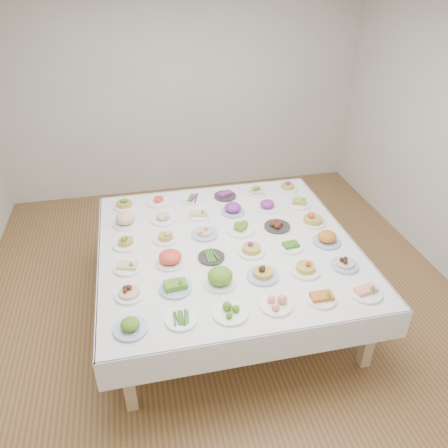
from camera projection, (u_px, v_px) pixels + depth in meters
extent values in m
plane|color=#90603C|center=(220.00, 291.00, 4.66)|extent=(5.00, 5.00, 0.00)
cube|color=silver|center=(182.00, 96.00, 5.99)|extent=(5.00, 0.02, 2.80)
cube|color=silver|center=(341.00, 418.00, 1.84)|extent=(5.00, 0.02, 2.80)
cube|color=white|center=(227.00, 247.00, 4.10)|extent=(2.35, 2.35, 0.06)
cube|color=white|center=(205.00, 198.00, 5.14)|extent=(2.37, 0.01, 0.28)
cube|color=white|center=(263.00, 349.00, 3.18)|extent=(2.37, 0.02, 0.28)
cube|color=white|center=(342.00, 241.00, 4.37)|extent=(0.02, 2.37, 0.28)
cube|color=white|center=(101.00, 273.00, 3.95)|extent=(0.02, 2.37, 0.28)
cube|color=tan|center=(128.00, 377.00, 3.29)|extent=(0.09, 0.09, 0.69)
cube|color=tan|center=(369.00, 335.00, 3.66)|extent=(0.09, 0.09, 0.69)
cube|color=tan|center=(122.00, 235.00, 4.94)|extent=(0.09, 0.09, 0.69)
cube|color=tan|center=(289.00, 216.00, 5.31)|extent=(0.09, 0.09, 0.69)
cylinder|color=#4C66B2|center=(131.00, 329.00, 3.15)|extent=(0.25, 0.25, 0.02)
cylinder|color=white|center=(181.00, 320.00, 3.23)|extent=(0.24, 0.24, 0.02)
cylinder|color=white|center=(230.00, 314.00, 3.29)|extent=(0.27, 0.27, 0.02)
cylinder|color=white|center=(276.00, 306.00, 3.36)|extent=(0.24, 0.24, 0.02)
cylinder|color=white|center=(321.00, 299.00, 3.42)|extent=(0.23, 0.23, 0.02)
cylinder|color=white|center=(365.00, 293.00, 3.49)|extent=(0.27, 0.27, 0.02)
cylinder|color=white|center=(130.00, 295.00, 3.46)|extent=(0.23, 0.23, 0.02)
cylinder|color=#4C66B2|center=(176.00, 289.00, 3.53)|extent=(0.26, 0.26, 0.02)
cylinder|color=white|center=(220.00, 283.00, 3.59)|extent=(0.26, 0.26, 0.02)
cylinder|color=#4C66B2|center=(263.00, 276.00, 3.67)|extent=(0.27, 0.27, 0.02)
cylinder|color=white|center=(305.00, 271.00, 3.73)|extent=(0.26, 0.26, 0.02)
cylinder|color=#4C66B2|center=(344.00, 266.00, 3.79)|extent=(0.24, 0.24, 0.02)
cylinder|color=white|center=(128.00, 268.00, 3.76)|extent=(0.23, 0.23, 0.02)
cylinder|color=white|center=(171.00, 262.00, 3.83)|extent=(0.26, 0.26, 0.02)
cylinder|color=#2E2B29|center=(211.00, 258.00, 3.89)|extent=(0.23, 0.23, 0.02)
cylinder|color=white|center=(251.00, 252.00, 3.96)|extent=(0.25, 0.25, 0.02)
cylinder|color=white|center=(291.00, 247.00, 4.03)|extent=(0.23, 0.23, 0.02)
cylinder|color=#4C66B2|center=(326.00, 242.00, 4.10)|extent=(0.26, 0.26, 0.02)
cylinder|color=white|center=(126.00, 245.00, 4.06)|extent=(0.25, 0.25, 0.02)
cylinder|color=white|center=(166.00, 240.00, 4.13)|extent=(0.23, 0.23, 0.02)
cylinder|color=#4C66B2|center=(205.00, 234.00, 4.21)|extent=(0.25, 0.25, 0.02)
cylinder|color=white|center=(241.00, 231.00, 4.27)|extent=(0.27, 0.27, 0.02)
cylinder|color=#2E2B29|center=(277.00, 227.00, 4.33)|extent=(0.25, 0.25, 0.02)
cylinder|color=white|center=(313.00, 223.00, 4.39)|extent=(0.25, 0.25, 0.02)
cylinder|color=white|center=(126.00, 224.00, 4.37)|extent=(0.25, 0.25, 0.02)
cylinder|color=white|center=(164.00, 220.00, 4.44)|extent=(0.25, 0.25, 0.02)
cylinder|color=white|center=(199.00, 216.00, 4.50)|extent=(0.22, 0.22, 0.02)
cylinder|color=#4C66B2|center=(233.00, 212.00, 4.57)|extent=(0.25, 0.25, 0.02)
cylinder|color=white|center=(267.00, 208.00, 4.64)|extent=(0.25, 0.25, 0.02)
cylinder|color=white|center=(299.00, 204.00, 4.71)|extent=(0.25, 0.25, 0.02)
cylinder|color=white|center=(125.00, 207.00, 4.67)|extent=(0.23, 0.23, 0.02)
cylinder|color=white|center=(159.00, 203.00, 4.75)|extent=(0.26, 0.26, 0.02)
cylinder|color=white|center=(193.00, 199.00, 4.80)|extent=(0.25, 0.25, 0.02)
cylinder|color=#2E2B29|center=(225.00, 196.00, 4.87)|extent=(0.24, 0.24, 0.02)
cylinder|color=white|center=(256.00, 193.00, 4.94)|extent=(0.23, 0.23, 0.02)
cylinder|color=white|center=(287.00, 189.00, 5.01)|extent=(0.23, 0.23, 0.02)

